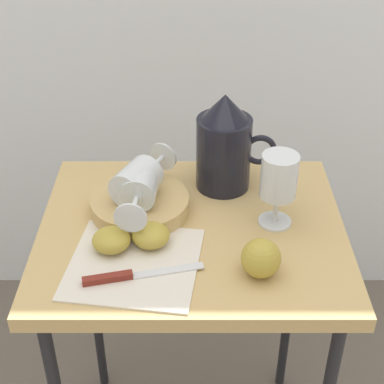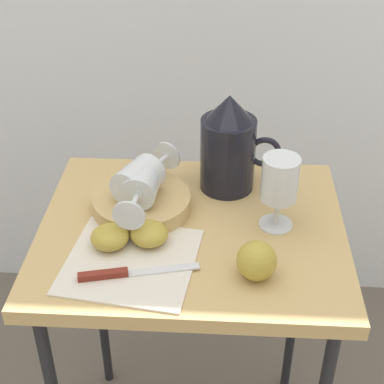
% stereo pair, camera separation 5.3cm
% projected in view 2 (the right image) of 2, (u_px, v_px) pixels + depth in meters
% --- Properties ---
extents(table, '(0.58, 0.48, 0.72)m').
position_uv_depth(table, '(192.00, 255.00, 1.17)').
color(table, tan).
rests_on(table, ground_plane).
extents(linen_napkin, '(0.25, 0.25, 0.00)m').
position_uv_depth(linen_napkin, '(131.00, 261.00, 1.04)').
color(linen_napkin, silver).
rests_on(linen_napkin, table).
extents(basket_tray, '(0.19, 0.19, 0.03)m').
position_uv_depth(basket_tray, '(142.00, 203.00, 1.16)').
color(basket_tray, tan).
rests_on(basket_tray, table).
extents(pitcher, '(0.16, 0.11, 0.21)m').
position_uv_depth(pitcher, '(228.00, 151.00, 1.20)').
color(pitcher, black).
rests_on(pitcher, table).
extents(wine_glass_upright, '(0.07, 0.07, 0.15)m').
position_uv_depth(wine_glass_upright, '(280.00, 183.00, 1.08)').
color(wine_glass_upright, silver).
rests_on(wine_glass_upright, table).
extents(wine_glass_tipped_near, '(0.13, 0.17, 0.07)m').
position_uv_depth(wine_glass_tipped_near, '(140.00, 179.00, 1.13)').
color(wine_glass_tipped_near, silver).
rests_on(wine_glass_tipped_near, basket_tray).
extents(wine_glass_tipped_far, '(0.08, 0.16, 0.07)m').
position_uv_depth(wine_glass_tipped_far, '(141.00, 185.00, 1.12)').
color(wine_glass_tipped_far, silver).
rests_on(wine_glass_tipped_far, basket_tray).
extents(apple_half_left, '(0.07, 0.07, 0.04)m').
position_uv_depth(apple_half_left, '(110.00, 237.00, 1.06)').
color(apple_half_left, '#B29938').
rests_on(apple_half_left, linen_napkin).
extents(apple_half_right, '(0.07, 0.07, 0.04)m').
position_uv_depth(apple_half_right, '(149.00, 234.00, 1.07)').
color(apple_half_right, '#B29938').
rests_on(apple_half_right, linen_napkin).
extents(apple_whole, '(0.07, 0.07, 0.07)m').
position_uv_depth(apple_whole, '(257.00, 261.00, 0.99)').
color(apple_whole, '#B29938').
rests_on(apple_whole, table).
extents(knife, '(0.21, 0.06, 0.01)m').
position_uv_depth(knife, '(121.00, 273.00, 1.00)').
color(knife, silver).
rests_on(knife, linen_napkin).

